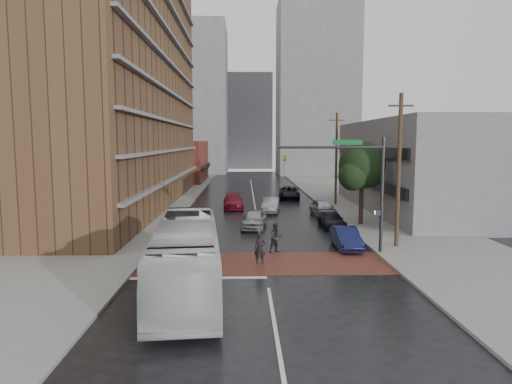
{
  "coord_description": "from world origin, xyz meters",
  "views": [
    {
      "loc": [
        -1.14,
        -25.01,
        6.96
      ],
      "look_at": [
        -0.34,
        6.01,
        3.5
      ],
      "focal_mm": 32.0,
      "sensor_mm": 36.0,
      "label": 1
    }
  ],
  "objects_px": {
    "pedestrian_b": "(276,238)",
    "car_parked_far": "(323,208)",
    "car_travel_a": "(254,219)",
    "car_parked_mid": "(332,220)",
    "car_travel_c": "(233,202)",
    "suv_travel": "(289,193)",
    "car_parked_near": "(346,238)",
    "car_travel_b": "(271,205)",
    "transit_bus": "(186,257)",
    "pedestrian_a": "(260,248)"
  },
  "relations": [
    {
      "from": "car_parked_mid",
      "to": "pedestrian_a",
      "type": "bearing_deg",
      "value": -121.45
    },
    {
      "from": "pedestrian_a",
      "to": "pedestrian_b",
      "type": "distance_m",
      "value": 2.91
    },
    {
      "from": "car_travel_c",
      "to": "car_parked_mid",
      "type": "bearing_deg",
      "value": -56.14
    },
    {
      "from": "car_parked_mid",
      "to": "car_parked_far",
      "type": "xyz_separation_m",
      "value": [
        0.31,
        5.88,
        0.15
      ]
    },
    {
      "from": "pedestrian_a",
      "to": "car_parked_near",
      "type": "xyz_separation_m",
      "value": [
        5.74,
        3.69,
        -0.22
      ]
    },
    {
      "from": "transit_bus",
      "to": "car_parked_near",
      "type": "xyz_separation_m",
      "value": [
        9.31,
        8.4,
        -0.99
      ]
    },
    {
      "from": "pedestrian_a",
      "to": "car_parked_near",
      "type": "relative_size",
      "value": 0.44
    },
    {
      "from": "transit_bus",
      "to": "car_parked_near",
      "type": "bearing_deg",
      "value": 36.87
    },
    {
      "from": "car_parked_mid",
      "to": "car_travel_a",
      "type": "bearing_deg",
      "value": 179.02
    },
    {
      "from": "car_parked_far",
      "to": "car_travel_b",
      "type": "bearing_deg",
      "value": 150.2
    },
    {
      "from": "pedestrian_b",
      "to": "car_travel_c",
      "type": "distance_m",
      "value": 19.28
    },
    {
      "from": "car_travel_b",
      "to": "car_travel_a",
      "type": "bearing_deg",
      "value": -94.56
    },
    {
      "from": "pedestrian_b",
      "to": "car_parked_far",
      "type": "height_order",
      "value": "pedestrian_b"
    },
    {
      "from": "transit_bus",
      "to": "car_travel_a",
      "type": "distance_m",
      "value": 15.91
    },
    {
      "from": "car_parked_near",
      "to": "pedestrian_b",
      "type": "bearing_deg",
      "value": -167.66
    },
    {
      "from": "pedestrian_b",
      "to": "car_travel_a",
      "type": "bearing_deg",
      "value": 73.97
    },
    {
      "from": "pedestrian_b",
      "to": "car_parked_far",
      "type": "relative_size",
      "value": 0.41
    },
    {
      "from": "transit_bus",
      "to": "car_parked_mid",
      "type": "bearing_deg",
      "value": 52.78
    },
    {
      "from": "transit_bus",
      "to": "car_parked_mid",
      "type": "xyz_separation_m",
      "value": [
        9.76,
        15.59,
        -1.05
      ]
    },
    {
      "from": "car_travel_b",
      "to": "car_parked_far",
      "type": "height_order",
      "value": "car_parked_far"
    },
    {
      "from": "car_parked_near",
      "to": "car_parked_far",
      "type": "xyz_separation_m",
      "value": [
        0.75,
        13.07,
        0.09
      ]
    },
    {
      "from": "transit_bus",
      "to": "pedestrian_a",
      "type": "height_order",
      "value": "transit_bus"
    },
    {
      "from": "pedestrian_b",
      "to": "car_parked_mid",
      "type": "distance_m",
      "value": 9.64
    },
    {
      "from": "transit_bus",
      "to": "car_travel_b",
      "type": "relative_size",
      "value": 2.74
    },
    {
      "from": "transit_bus",
      "to": "car_parked_near",
      "type": "height_order",
      "value": "transit_bus"
    },
    {
      "from": "car_travel_a",
      "to": "car_travel_c",
      "type": "distance_m",
      "value": 11.09
    },
    {
      "from": "car_travel_a",
      "to": "pedestrian_a",
      "type": "bearing_deg",
      "value": -80.64
    },
    {
      "from": "car_travel_a",
      "to": "car_travel_c",
      "type": "height_order",
      "value": "car_travel_a"
    },
    {
      "from": "pedestrian_b",
      "to": "car_parked_near",
      "type": "bearing_deg",
      "value": -12.3
    },
    {
      "from": "car_travel_a",
      "to": "car_travel_b",
      "type": "distance_m",
      "value": 8.3
    },
    {
      "from": "car_travel_c",
      "to": "car_parked_far",
      "type": "xyz_separation_m",
      "value": [
        8.53,
        -4.95,
        0.05
      ]
    },
    {
      "from": "pedestrian_b",
      "to": "car_travel_a",
      "type": "height_order",
      "value": "pedestrian_b"
    },
    {
      "from": "suv_travel",
      "to": "car_parked_mid",
      "type": "xyz_separation_m",
      "value": [
        1.61,
        -18.62,
        -0.13
      ]
    },
    {
      "from": "car_travel_c",
      "to": "car_parked_mid",
      "type": "xyz_separation_m",
      "value": [
        8.22,
        -10.83,
        -0.1
      ]
    },
    {
      "from": "car_travel_c",
      "to": "car_parked_far",
      "type": "height_order",
      "value": "car_parked_far"
    },
    {
      "from": "car_parked_near",
      "to": "car_travel_b",
      "type": "bearing_deg",
      "value": 104.97
    },
    {
      "from": "car_travel_b",
      "to": "car_travel_c",
      "type": "distance_m",
      "value": 4.71
    },
    {
      "from": "car_travel_c",
      "to": "suv_travel",
      "type": "distance_m",
      "value": 10.22
    },
    {
      "from": "car_travel_a",
      "to": "suv_travel",
      "type": "relative_size",
      "value": 0.81
    },
    {
      "from": "car_parked_near",
      "to": "car_parked_mid",
      "type": "xyz_separation_m",
      "value": [
        0.44,
        7.19,
        -0.07
      ]
    },
    {
      "from": "transit_bus",
      "to": "car_travel_b",
      "type": "height_order",
      "value": "transit_bus"
    },
    {
      "from": "transit_bus",
      "to": "car_travel_c",
      "type": "xyz_separation_m",
      "value": [
        1.53,
        26.42,
        -0.95
      ]
    },
    {
      "from": "transit_bus",
      "to": "car_parked_near",
      "type": "distance_m",
      "value": 12.58
    },
    {
      "from": "car_travel_a",
      "to": "car_parked_near",
      "type": "relative_size",
      "value": 1.05
    },
    {
      "from": "car_travel_b",
      "to": "car_parked_near",
      "type": "distance_m",
      "value": 15.71
    },
    {
      "from": "pedestrian_b",
      "to": "suv_travel",
      "type": "relative_size",
      "value": 0.34
    },
    {
      "from": "car_travel_c",
      "to": "car_parked_mid",
      "type": "distance_m",
      "value": 13.6
    },
    {
      "from": "car_parked_mid",
      "to": "car_parked_far",
      "type": "distance_m",
      "value": 5.89
    },
    {
      "from": "car_travel_a",
      "to": "car_travel_b",
      "type": "relative_size",
      "value": 1.0
    },
    {
      "from": "suv_travel",
      "to": "pedestrian_b",
      "type": "bearing_deg",
      "value": -92.17
    }
  ]
}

